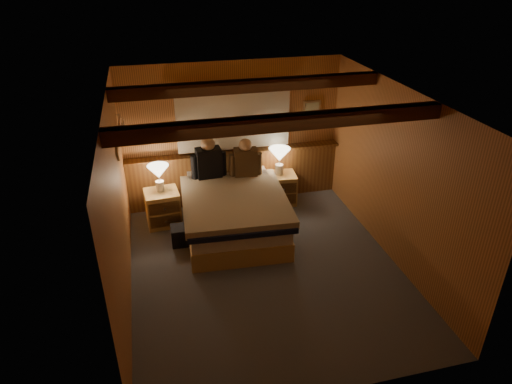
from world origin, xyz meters
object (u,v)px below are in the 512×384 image
object	(u,v)px
bed	(234,213)
lamp_right	(279,156)
lamp_left	(159,173)
nightstand_right	(281,188)
duffel_bag	(187,234)
nightstand_left	(163,208)
person_left	(209,161)
person_right	(246,160)

from	to	relation	value
bed	lamp_right	size ratio (longest dim) A/B	4.33
lamp_left	lamp_right	size ratio (longest dim) A/B	0.92
nightstand_right	duffel_bag	bearing A→B (deg)	-148.07
bed	lamp_right	xyz separation A→B (m)	(0.94, 0.77, 0.51)
nightstand_left	nightstand_right	size ratio (longest dim) A/B	1.07
nightstand_left	person_left	world-z (taller)	person_left
person_left	bed	bearing A→B (deg)	-73.23
person_left	nightstand_left	bearing A→B (deg)	-171.28
nightstand_left	person_right	world-z (taller)	person_right
bed	duffel_bag	world-z (taller)	bed
bed	lamp_left	bearing A→B (deg)	155.05
lamp_left	lamp_right	bearing A→B (deg)	5.79
duffel_bag	nightstand_left	bearing A→B (deg)	116.76
nightstand_right	person_right	xyz separation A→B (m)	(-0.65, -0.13, 0.65)
lamp_right	person_right	bearing A→B (deg)	-165.65
nightstand_left	lamp_left	xyz separation A→B (m)	(-0.01, 0.05, 0.59)
bed	lamp_right	distance (m)	1.32
nightstand_left	nightstand_right	bearing A→B (deg)	1.74
nightstand_left	person_right	size ratio (longest dim) A/B	0.88
bed	person_right	distance (m)	0.90
bed	person_right	bearing A→B (deg)	65.42
lamp_right	person_left	bearing A→B (deg)	-176.33
nightstand_right	person_left	size ratio (longest dim) A/B	0.76
bed	duffel_bag	xyz separation A→B (m)	(-0.74, -0.12, -0.20)
lamp_left	duffel_bag	distance (m)	1.04
nightstand_right	person_left	distance (m)	1.41
bed	duffel_bag	size ratio (longest dim) A/B	4.28
lamp_left	lamp_right	world-z (taller)	lamp_right
person_right	nightstand_left	bearing A→B (deg)	-170.20
lamp_left	nightstand_right	bearing A→B (deg)	5.02
person_left	person_right	distance (m)	0.59
nightstand_right	person_right	world-z (taller)	person_right
lamp_right	person_right	distance (m)	0.64
nightstand_right	lamp_right	distance (m)	0.60
lamp_left	lamp_right	distance (m)	2.00
lamp_left	lamp_right	xyz separation A→B (m)	(1.99, 0.20, -0.01)
lamp_right	duffel_bag	distance (m)	2.03
bed	person_right	size ratio (longest dim) A/B	3.15
lamp_right	lamp_left	bearing A→B (deg)	-174.21
nightstand_right	duffel_bag	distance (m)	1.93
nightstand_left	lamp_left	world-z (taller)	lamp_left
nightstand_right	lamp_left	distance (m)	2.12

